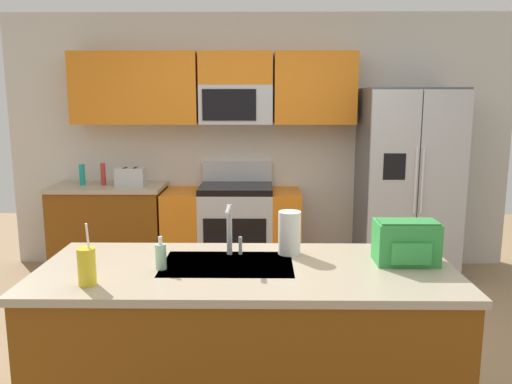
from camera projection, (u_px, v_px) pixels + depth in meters
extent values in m
plane|color=#997A56|center=(257.00, 359.00, 3.53)|extent=(9.00, 9.00, 0.00)
cube|color=beige|center=(259.00, 142.00, 5.41)|extent=(5.20, 0.10, 2.60)
cube|color=orange|center=(108.00, 88.00, 5.12)|extent=(0.70, 0.32, 0.70)
cube|color=orange|center=(170.00, 88.00, 5.12)|extent=(0.54, 0.32, 0.70)
cube|color=orange|center=(315.00, 88.00, 5.10)|extent=(0.80, 0.32, 0.70)
cube|color=#B7BABF|center=(236.00, 105.00, 5.14)|extent=(0.72, 0.32, 0.38)
cube|color=black|center=(229.00, 105.00, 4.98)|extent=(0.52, 0.01, 0.30)
cube|color=orange|center=(236.00, 69.00, 5.07)|extent=(0.72, 0.32, 0.32)
cube|color=brown|center=(110.00, 231.00, 5.24)|extent=(1.08, 0.60, 0.86)
cube|color=tan|center=(108.00, 187.00, 5.16)|extent=(1.11, 0.63, 0.04)
cube|color=#B7BABF|center=(236.00, 232.00, 5.23)|extent=(0.72, 0.60, 0.84)
cube|color=black|center=(235.00, 237.00, 4.92)|extent=(0.60, 0.01, 0.36)
cube|color=black|center=(236.00, 188.00, 5.15)|extent=(0.72, 0.60, 0.06)
cube|color=#B7BABF|center=(237.00, 172.00, 5.39)|extent=(0.72, 0.06, 0.20)
cube|color=orange|center=(183.00, 232.00, 5.23)|extent=(0.36, 0.60, 0.84)
cube|color=orange|center=(286.00, 232.00, 5.22)|extent=(0.28, 0.60, 0.84)
cube|color=#4C4F54|center=(406.00, 184.00, 5.07)|extent=(0.90, 0.70, 1.85)
cube|color=#B7BABF|center=(393.00, 190.00, 4.71)|extent=(0.44, 0.04, 1.81)
cube|color=#B7BABF|center=(442.00, 191.00, 4.70)|extent=(0.44, 0.04, 1.81)
cylinder|color=silver|center=(416.00, 181.00, 4.66)|extent=(0.02, 0.02, 0.60)
cylinder|color=silver|center=(422.00, 181.00, 4.66)|extent=(0.02, 0.02, 0.60)
cube|color=black|center=(394.00, 167.00, 4.64)|extent=(0.20, 0.00, 0.24)
cube|color=brown|center=(247.00, 352.00, 2.73)|extent=(2.09, 0.85, 0.86)
cube|color=tan|center=(246.00, 271.00, 2.65)|extent=(2.13, 0.89, 0.04)
cube|color=#B7BABF|center=(228.00, 267.00, 2.70)|extent=(0.68, 0.44, 0.03)
cube|color=#B7BABF|center=(131.00, 177.00, 5.09)|extent=(0.28, 0.16, 0.18)
cube|color=black|center=(125.00, 168.00, 5.07)|extent=(0.03, 0.11, 0.01)
cube|color=black|center=(135.00, 168.00, 5.07)|extent=(0.03, 0.11, 0.01)
cylinder|color=#B2332D|center=(103.00, 174.00, 5.14)|extent=(0.05, 0.05, 0.22)
cylinder|color=teal|center=(82.00, 175.00, 5.14)|extent=(0.06, 0.06, 0.21)
cylinder|color=#B7BABF|center=(229.00, 230.00, 2.84)|extent=(0.03, 0.03, 0.28)
cylinder|color=#B7BABF|center=(228.00, 211.00, 2.72)|extent=(0.02, 0.20, 0.02)
cylinder|color=#B7BABF|center=(240.00, 246.00, 2.86)|extent=(0.02, 0.02, 0.10)
cylinder|color=yellow|center=(87.00, 267.00, 2.38)|extent=(0.08, 0.08, 0.18)
cylinder|color=white|center=(88.00, 238.00, 2.36)|extent=(0.01, 0.03, 0.14)
cylinder|color=#A5D8B2|center=(161.00, 257.00, 2.61)|extent=(0.06, 0.06, 0.13)
cylinder|color=white|center=(160.00, 240.00, 2.59)|extent=(0.02, 0.02, 0.04)
cylinder|color=white|center=(289.00, 233.00, 2.86)|extent=(0.12, 0.12, 0.24)
cube|color=green|center=(406.00, 242.00, 2.70)|extent=(0.32, 0.20, 0.22)
cube|color=#2B8238|center=(408.00, 224.00, 2.67)|extent=(0.30, 0.14, 0.03)
cube|color=green|center=(411.00, 254.00, 2.61)|extent=(0.20, 0.03, 0.11)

